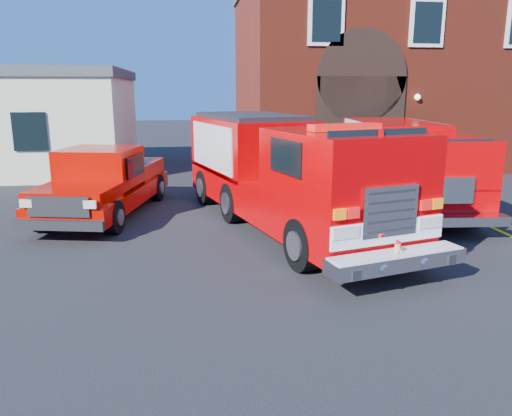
{
  "coord_description": "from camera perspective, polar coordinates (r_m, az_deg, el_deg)",
  "views": [
    {
      "loc": [
        -1.21,
        -10.31,
        3.48
      ],
      "look_at": [
        0.0,
        -1.2,
        1.3
      ],
      "focal_mm": 35.0,
      "sensor_mm": 36.0,
      "label": 1
    }
  ],
  "objects": [
    {
      "name": "ground",
      "position": [
        10.95,
        -0.83,
        -5.19
      ],
      "size": [
        100.0,
        100.0,
        0.0
      ],
      "primitive_type": "plane",
      "color": "black",
      "rests_on": "ground"
    },
    {
      "name": "parking_stripe_near",
      "position": [
        14.12,
        25.86,
        -2.27
      ],
      "size": [
        0.12,
        3.0,
        0.01
      ],
      "primitive_type": "cube",
      "color": "#DCBF0B",
      "rests_on": "ground"
    },
    {
      "name": "parking_stripe_mid",
      "position": [
        16.62,
        20.28,
        0.44
      ],
      "size": [
        0.12,
        3.0,
        0.01
      ],
      "primitive_type": "cube",
      "color": "#DCBF0B",
      "rests_on": "ground"
    },
    {
      "name": "parking_stripe_far",
      "position": [
        19.26,
        16.19,
        2.42
      ],
      "size": [
        0.12,
        3.0,
        0.01
      ],
      "primitive_type": "cube",
      "color": "#DCBF0B",
      "rests_on": "ground"
    },
    {
      "name": "fire_station",
      "position": [
        26.36,
        15.74,
        14.55
      ],
      "size": [
        15.2,
        10.2,
        8.45
      ],
      "color": "maroon",
      "rests_on": "ground"
    },
    {
      "name": "side_building",
      "position": [
        24.61,
        -26.34,
        9.02
      ],
      "size": [
        10.2,
        8.2,
        4.35
      ],
      "color": "beige",
      "rests_on": "ground"
    },
    {
      "name": "fire_engine",
      "position": [
        12.74,
        3.13,
        4.23
      ],
      "size": [
        4.86,
        9.53,
        2.83
      ],
      "color": "black",
      "rests_on": "ground"
    },
    {
      "name": "pickup_truck",
      "position": [
        14.76,
        -16.85,
        2.75
      ],
      "size": [
        3.3,
        6.2,
        1.93
      ],
      "color": "black",
      "rests_on": "ground"
    },
    {
      "name": "secondary_truck",
      "position": [
        16.01,
        16.5,
        5.16
      ],
      "size": [
        2.99,
        7.82,
        2.48
      ],
      "color": "black",
      "rests_on": "ground"
    }
  ]
}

